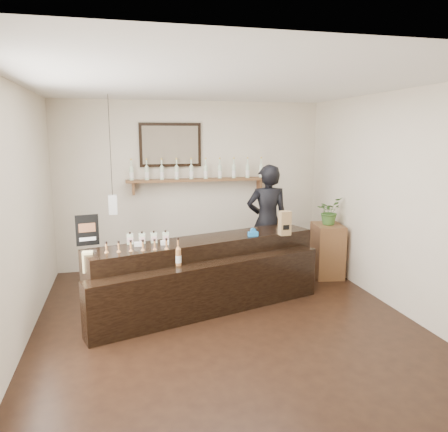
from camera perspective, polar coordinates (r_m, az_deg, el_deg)
name	(u,v)px	position (r m, az deg, el deg)	size (l,w,h in m)	color
ground	(226,322)	(5.47, 0.26, -13.68)	(5.00, 5.00, 0.00)	black
room_shell	(226,183)	(5.01, 0.28, 4.36)	(5.00, 5.00, 5.00)	beige
back_wall_decor	(183,165)	(7.31, -5.38, 6.71)	(2.66, 0.96, 1.69)	brown
counter	(207,275)	(5.82, -2.27, -7.74)	(3.20, 1.76, 1.04)	black
promo_sign	(87,230)	(5.67, -17.43, -1.78)	(0.28, 0.07, 0.39)	black
paper_bag	(285,223)	(6.04, 7.94, -0.93)	(0.16, 0.13, 0.33)	olive
tape_dispenser	(253,233)	(5.94, 3.81, -2.23)	(0.14, 0.06, 0.11)	blue
side_cabinet	(327,250)	(7.20, 13.32, -4.38)	(0.51, 0.64, 0.85)	brown
potted_plant	(329,211)	(7.07, 13.54, 0.63)	(0.39, 0.33, 0.43)	#3C6629
shopkeeper	(267,214)	(6.88, 5.67, 0.22)	(0.74, 0.49, 2.03)	black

